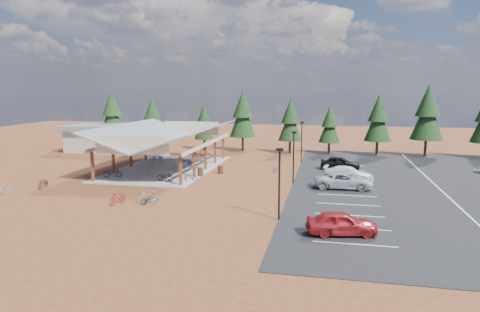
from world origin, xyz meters
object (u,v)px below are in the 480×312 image
bike_7 (198,155)px  car_4 (340,163)px  bike_pavilion (167,136)px  car_0 (341,223)px  lamp_post_2 (302,139)px  bike_4 (165,177)px  bike_16 (190,178)px  car_3 (349,174)px  car_2 (344,181)px  bike_0 (113,173)px  trash_bin_0 (200,173)px  bike_12 (149,199)px  bike_3 (157,155)px  bike_5 (178,164)px  bike_6 (186,162)px  bike_11 (118,198)px  bike_14 (275,169)px  bike_2 (156,158)px  lamp_post_1 (294,153)px  bike_13 (148,197)px  bike_9 (0,189)px  trash_bin_1 (220,169)px  bike_1 (145,170)px  outbuilding (105,138)px  bike_8 (43,183)px

bike_7 → car_4: 18.22m
bike_pavilion → car_0: bike_pavilion is taller
lamp_post_2 → bike_4: (-12.52, -13.97, -2.42)m
bike_16 → car_3: 15.96m
bike_7 → car_2: car_2 is taller
bike_0 → car_4: bearing=-84.2°
trash_bin_0 → bike_4: bike_4 is taller
trash_bin_0 → car_0: 21.04m
lamp_post_2 → bike_12: 24.57m
bike_3 → bike_5: (5.06, -5.99, 0.09)m
car_0 → car_3: size_ratio=0.90×
bike_pavilion → lamp_post_2: (15.00, 7.00, -0.85)m
bike_6 → bike_11: bike_11 is taller
bike_14 → car_2: car_2 is taller
bike_2 → bike_4: (5.32, -10.44, -0.04)m
lamp_post_1 → bike_2: size_ratio=2.75×
bike_4 → bike_13: bike_13 is taller
bike_9 → bike_5: bearing=-76.3°
bike_2 → bike_14: size_ratio=1.17×
bike_12 → car_4: bearing=-93.1°
lamp_post_2 → car_3: 11.37m
lamp_post_2 → car_3: bearing=-61.3°
bike_6 → bike_12: bearing=-155.8°
trash_bin_1 → bike_1: bearing=-161.6°
bike_14 → car_0: bearing=-58.0°
bike_pavilion → trash_bin_0: (5.15, -3.80, -3.37)m
lamp_post_2 → bike_13: bearing=-116.4°
lamp_post_1 → bike_6: bearing=153.7°
car_4 → car_2: bearing=-177.3°
bike_pavilion → bike_11: size_ratio=10.96×
outbuilding → bike_11: 30.96m
outbuilding → car_0: (33.27, -30.39, -1.23)m
bike_16 → lamp_post_2: bearing=117.6°
bike_11 → bike_8: bearing=175.4°
car_2 → bike_13: bearing=117.9°
lamp_post_2 → bike_2: lamp_post_2 is taller
bike_0 → bike_8: bearing=125.1°
bike_13 → bike_16: bearing=162.6°
bike_6 → bike_12: bike_6 is taller
bike_0 → bike_6: 9.52m
bike_3 → car_2: bearing=-108.9°
bike_3 → bike_8: bike_3 is taller
bike_3 → car_0: bearing=-129.4°
bike_7 → car_0: size_ratio=0.38×
bike_3 → bike_14: 17.27m
bike_4 → car_3: bearing=-74.3°
lamp_post_1 → bike_2: 19.89m
bike_3 → bike_4: 14.04m
lamp_post_1 → bike_8: 23.86m
car_0 → car_4: car_0 is taller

